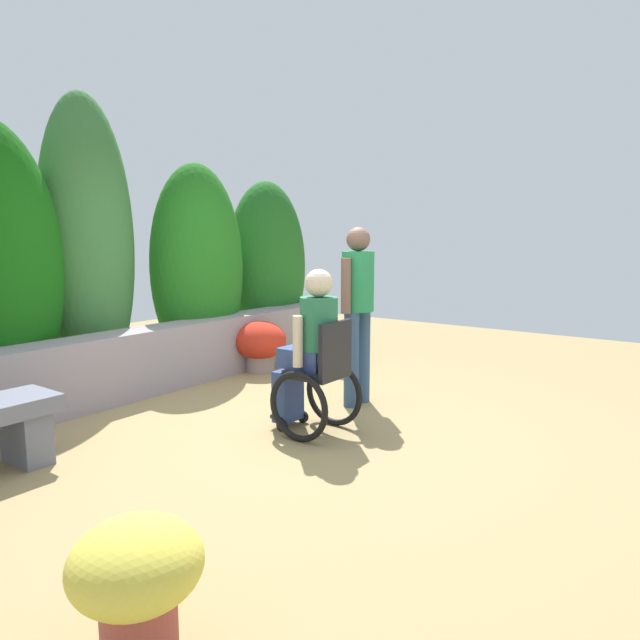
{
  "coord_description": "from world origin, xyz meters",
  "views": [
    {
      "loc": [
        -3.57,
        -2.92,
        1.58
      ],
      "look_at": [
        0.44,
        -0.0,
        0.85
      ],
      "focal_mm": 31.92,
      "sensor_mm": 36.0,
      "label": 1
    }
  ],
  "objects_px": {
    "person_in_wheelchair": "(313,357)",
    "person_standing_companion": "(358,304)",
    "flower_pot_terracotta_by_wall": "(137,576)",
    "flower_pot_purple_near": "(345,341)",
    "flower_pot_red_accent": "(260,343)"
  },
  "relations": [
    {
      "from": "person_in_wheelchair",
      "to": "person_standing_companion",
      "type": "relative_size",
      "value": 0.8
    },
    {
      "from": "person_standing_companion",
      "to": "flower_pot_terracotta_by_wall",
      "type": "xyz_separation_m",
      "value": [
        -3.27,
        -1.1,
        -0.64
      ]
    },
    {
      "from": "flower_pot_purple_near",
      "to": "flower_pot_terracotta_by_wall",
      "type": "height_order",
      "value": "flower_pot_purple_near"
    },
    {
      "from": "flower_pot_purple_near",
      "to": "flower_pot_red_accent",
      "type": "relative_size",
      "value": 0.92
    },
    {
      "from": "person_in_wheelchair",
      "to": "flower_pot_terracotta_by_wall",
      "type": "relative_size",
      "value": 2.44
    },
    {
      "from": "flower_pot_purple_near",
      "to": "flower_pot_terracotta_by_wall",
      "type": "xyz_separation_m",
      "value": [
        -4.36,
        -1.96,
        -0.02
      ]
    },
    {
      "from": "person_in_wheelchair",
      "to": "person_standing_companion",
      "type": "distance_m",
      "value": 0.95
    },
    {
      "from": "person_in_wheelchair",
      "to": "person_standing_companion",
      "type": "height_order",
      "value": "person_standing_companion"
    },
    {
      "from": "person_in_wheelchair",
      "to": "flower_pot_terracotta_by_wall",
      "type": "distance_m",
      "value": 2.59
    },
    {
      "from": "flower_pot_purple_near",
      "to": "flower_pot_terracotta_by_wall",
      "type": "distance_m",
      "value": 4.78
    },
    {
      "from": "flower_pot_red_accent",
      "to": "person_in_wheelchair",
      "type": "bearing_deg",
      "value": -126.79
    },
    {
      "from": "person_standing_companion",
      "to": "flower_pot_terracotta_by_wall",
      "type": "relative_size",
      "value": 3.05
    },
    {
      "from": "person_in_wheelchair",
      "to": "flower_pot_terracotta_by_wall",
      "type": "height_order",
      "value": "person_in_wheelchair"
    },
    {
      "from": "flower_pot_terracotta_by_wall",
      "to": "flower_pot_red_accent",
      "type": "distance_m",
      "value": 4.61
    },
    {
      "from": "person_in_wheelchair",
      "to": "flower_pot_purple_near",
      "type": "relative_size",
      "value": 2.32
    }
  ]
}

